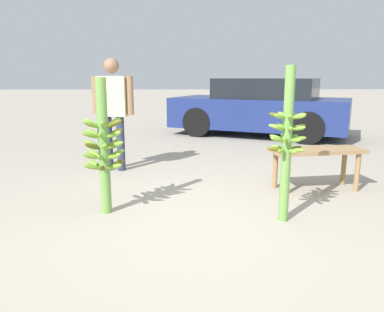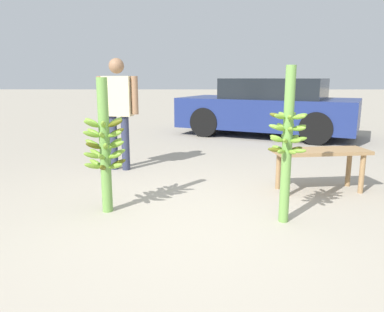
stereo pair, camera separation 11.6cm
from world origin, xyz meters
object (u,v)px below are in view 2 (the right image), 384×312
banana_stalk_center (287,142)px  vendor_person (118,104)px  banana_stalk_left (104,145)px  parked_car (269,108)px  market_bench (320,157)px

banana_stalk_center → vendor_person: (-1.92, 2.02, 0.19)m
banana_stalk_left → parked_car: (2.60, 5.08, -0.03)m
banana_stalk_left → banana_stalk_center: (1.71, -0.26, 0.08)m
parked_car → banana_stalk_left: bearing=178.4°
banana_stalk_left → vendor_person: (-0.21, 1.76, 0.27)m
vendor_person → parked_car: 4.36m
banana_stalk_center → parked_car: 5.42m
vendor_person → parked_car: (2.81, 3.33, -0.31)m
market_bench → vendor_person: bearing=150.2°
banana_stalk_center → parked_car: (0.88, 5.35, -0.11)m
banana_stalk_left → market_bench: (2.36, 0.71, -0.27)m
banana_stalk_left → parked_car: banana_stalk_left is taller
vendor_person → market_bench: (2.57, -1.05, -0.54)m
banana_stalk_left → banana_stalk_center: 1.73m
vendor_person → market_bench: bearing=168.9°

